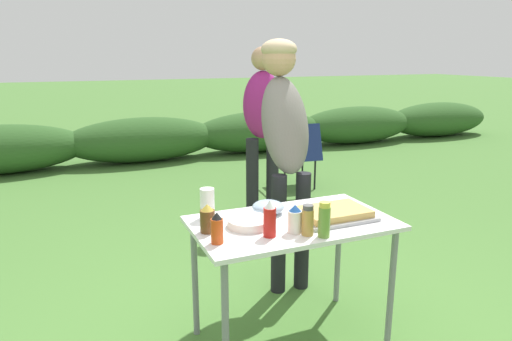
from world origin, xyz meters
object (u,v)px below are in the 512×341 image
object	(u,v)px
ketchup_bottle	(270,219)
beer_bottle	(207,219)
spice_jar	(308,220)
mayo_bottle	(295,219)
paper_cup_stack	(207,203)
hot_sauce_bottle	(217,228)
camp_chair_green_behind_table	(298,152)
relish_jar	(324,220)
mixing_bowl	(268,207)
standing_person_in_olive_jacket	(285,130)
food_tray	(334,214)
plate_stack	(249,223)
standing_person_in_dark_puffer	(263,118)
folding_table	(292,234)

from	to	relation	value
ketchup_bottle	beer_bottle	xyz separation A→B (m)	(-0.27, 0.18, -0.02)
ketchup_bottle	spice_jar	bearing A→B (deg)	-16.82
ketchup_bottle	beer_bottle	size ratio (longest dim) A/B	1.28
mayo_bottle	beer_bottle	distance (m)	0.45
paper_cup_stack	ketchup_bottle	world-z (taller)	ketchup_bottle
hot_sauce_bottle	camp_chair_green_behind_table	bearing A→B (deg)	55.54
relish_jar	mixing_bowl	bearing A→B (deg)	104.62
mayo_bottle	camp_chair_green_behind_table	distance (m)	3.33
mayo_bottle	relish_jar	xyz separation A→B (m)	(0.11, -0.11, 0.02)
paper_cup_stack	mayo_bottle	size ratio (longest dim) A/B	1.14
paper_cup_stack	spice_jar	distance (m)	0.59
spice_jar	standing_person_in_olive_jacket	bearing A→B (deg)	71.03
relish_jar	hot_sauce_bottle	bearing A→B (deg)	165.70
spice_jar	relish_jar	size ratio (longest dim) A/B	0.87
food_tray	relish_jar	distance (m)	0.29
food_tray	beer_bottle	bearing A→B (deg)	173.92
beer_bottle	plate_stack	bearing A→B (deg)	-2.51
relish_jar	camp_chair_green_behind_table	bearing A→B (deg)	64.13
camp_chair_green_behind_table	relish_jar	bearing A→B (deg)	-109.81
food_tray	ketchup_bottle	size ratio (longest dim) A/B	2.18
hot_sauce_bottle	camp_chair_green_behind_table	distance (m)	3.52
standing_person_in_dark_puffer	camp_chair_green_behind_table	size ratio (longest dim) A/B	2.05
paper_cup_stack	mayo_bottle	bearing A→B (deg)	-47.75
food_tray	paper_cup_stack	bearing A→B (deg)	156.76
standing_person_in_dark_puffer	mayo_bottle	bearing A→B (deg)	-105.80
mixing_bowl	spice_jar	size ratio (longest dim) A/B	1.16
plate_stack	standing_person_in_dark_puffer	distance (m)	2.24
paper_cup_stack	camp_chair_green_behind_table	distance (m)	3.20
ketchup_bottle	standing_person_in_olive_jacket	size ratio (longest dim) A/B	0.11
standing_person_in_olive_jacket	relish_jar	bearing A→B (deg)	-100.50
spice_jar	hot_sauce_bottle	size ratio (longest dim) A/B	1.00
beer_bottle	camp_chair_green_behind_table	bearing A→B (deg)	54.04
food_tray	mayo_bottle	bearing A→B (deg)	-160.70
mayo_bottle	folding_table	bearing A→B (deg)	66.55
camp_chair_green_behind_table	mixing_bowl	bearing A→B (deg)	-115.27
plate_stack	ketchup_bottle	bearing A→B (deg)	-75.01
mayo_bottle	hot_sauce_bottle	size ratio (longest dim) A/B	0.94
folding_table	hot_sauce_bottle	xyz separation A→B (m)	(-0.48, -0.13, 0.15)
camp_chair_green_behind_table	beer_bottle	bearing A→B (deg)	-119.90
standing_person_in_olive_jacket	food_tray	bearing A→B (deg)	-90.00
paper_cup_stack	standing_person_in_dark_puffer	size ratio (longest dim) A/B	0.10
mixing_bowl	beer_bottle	distance (m)	0.43
spice_jar	standing_person_in_dark_puffer	distance (m)	2.35
mixing_bowl	paper_cup_stack	distance (m)	0.35
hot_sauce_bottle	relish_jar	size ratio (longest dim) A/B	0.87
spice_jar	camp_chair_green_behind_table	distance (m)	3.36
mixing_bowl	ketchup_bottle	distance (m)	0.35
standing_person_in_olive_jacket	hot_sauce_bottle	bearing A→B (deg)	-129.48
mixing_bowl	folding_table	bearing A→B (deg)	-67.70
spice_jar	plate_stack	bearing A→B (deg)	135.86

